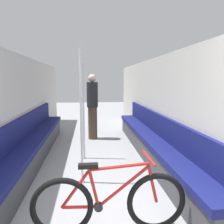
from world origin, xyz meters
TOP-DOWN VIEW (x-y plane):
  - wall_left at (-1.43, 3.21)m, footprint 0.10×9.61m
  - wall_right at (1.43, 3.21)m, footprint 0.10×9.61m
  - bench_seat_row_left at (-1.19, 3.21)m, footprint 0.42×5.18m
  - bench_seat_row_right at (1.19, 3.21)m, footprint 0.42×5.18m
  - bicycle at (0.12, 1.08)m, footprint 1.63×0.46m
  - grab_pole_near at (-0.20, 2.27)m, footprint 0.08×0.08m
  - grab_pole_far at (-0.19, 3.36)m, footprint 0.08×0.08m
  - passenger_standing at (0.02, 4.89)m, footprint 0.30×0.30m

SIDE VIEW (x-z plane):
  - bench_seat_row_left at x=-1.19m, z-range -0.14..0.78m
  - bench_seat_row_right at x=1.19m, z-range -0.14..0.78m
  - bicycle at x=0.12m, z-range -0.07..0.75m
  - passenger_standing at x=0.02m, z-range 0.03..1.80m
  - grab_pole_near at x=-0.20m, z-range -0.03..2.05m
  - grab_pole_far at x=-0.19m, z-range -0.03..2.05m
  - wall_left at x=-1.43m, z-range 0.00..2.10m
  - wall_right at x=1.43m, z-range 0.00..2.10m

